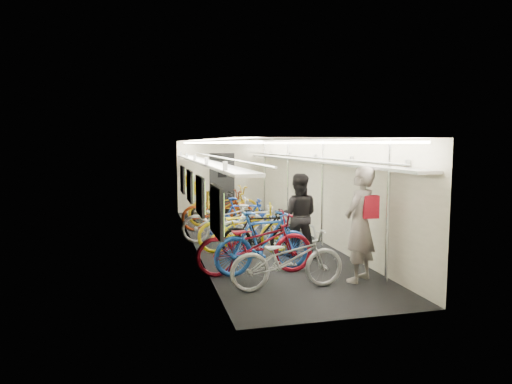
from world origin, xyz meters
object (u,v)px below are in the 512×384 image
passenger_mid (298,216)px  backpack (370,207)px  passenger_near (360,224)px  bicycle_1 (264,242)px  bicycle_0 (287,259)px

passenger_mid → backpack: 2.03m
passenger_near → backpack: size_ratio=5.12×
bicycle_1 → backpack: 1.97m
bicycle_1 → passenger_near: 1.72m
bicycle_0 → passenger_mid: 2.12m
bicycle_1 → passenger_mid: size_ratio=1.10×
bicycle_0 → passenger_near: bearing=-84.8°
bicycle_0 → bicycle_1: 0.97m
passenger_mid → backpack: passenger_mid is taller
bicycle_1 → passenger_near: passenger_near is taller
passenger_mid → passenger_near: bearing=124.5°
bicycle_0 → backpack: backpack is taller
bicycle_0 → passenger_mid: (0.83, 1.91, 0.37)m
bicycle_1 → bicycle_0: bearing=177.0°
backpack → passenger_near: bearing=142.8°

